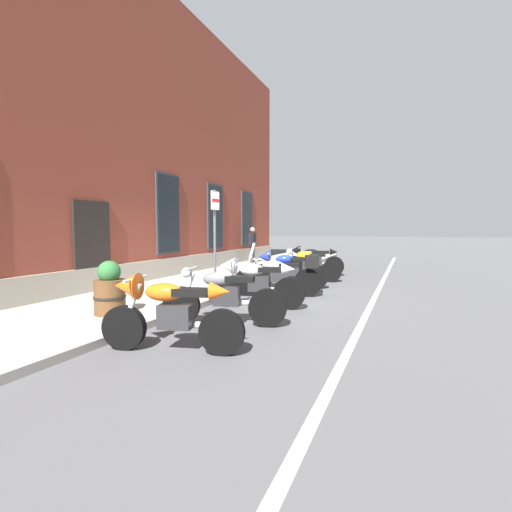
% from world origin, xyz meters
% --- Properties ---
extents(ground_plane, '(140.00, 140.00, 0.00)m').
position_xyz_m(ground_plane, '(0.00, 0.00, 0.00)').
color(ground_plane, '#4C4C4F').
extents(sidewalk, '(27.95, 3.18, 0.12)m').
position_xyz_m(sidewalk, '(0.00, 1.59, 0.06)').
color(sidewalk, gray).
rests_on(sidewalk, ground_plane).
extents(lane_stripe, '(27.95, 0.12, 0.01)m').
position_xyz_m(lane_stripe, '(0.00, -3.20, 0.00)').
color(lane_stripe, silver).
rests_on(lane_stripe, ground_plane).
extents(brick_pub_facade, '(21.95, 7.28, 9.01)m').
position_xyz_m(brick_pub_facade, '(0.00, 6.77, 4.50)').
color(brick_pub_facade, brown).
rests_on(brick_pub_facade, ground_plane).
extents(motorcycle_orange_sport, '(0.70, 1.95, 1.06)m').
position_xyz_m(motorcycle_orange_sport, '(-4.39, -0.96, 0.57)').
color(motorcycle_orange_sport, black).
rests_on(motorcycle_orange_sport, ground_plane).
extents(motorcycle_grey_naked, '(0.75, 2.11, 0.98)m').
position_xyz_m(motorcycle_grey_naked, '(-2.85, -1.01, 0.49)').
color(motorcycle_grey_naked, black).
rests_on(motorcycle_grey_naked, ground_plane).
extents(motorcycle_white_sport, '(0.65, 2.00, 1.05)m').
position_xyz_m(motorcycle_white_sport, '(-1.34, -0.95, 0.57)').
color(motorcycle_white_sport, black).
rests_on(motorcycle_white_sport, ground_plane).
extents(motorcycle_silver_touring, '(0.93, 2.07, 1.30)m').
position_xyz_m(motorcycle_silver_touring, '(0.15, -1.09, 0.54)').
color(motorcycle_silver_touring, black).
rests_on(motorcycle_silver_touring, ground_plane).
extents(motorcycle_blue_sport, '(0.81, 2.07, 1.05)m').
position_xyz_m(motorcycle_blue_sport, '(1.36, -0.81, 0.57)').
color(motorcycle_blue_sport, black).
rests_on(motorcycle_blue_sport, ground_plane).
extents(motorcycle_yellow_naked, '(0.71, 2.00, 1.01)m').
position_xyz_m(motorcycle_yellow_naked, '(2.86, -1.04, 0.50)').
color(motorcycle_yellow_naked, black).
rests_on(motorcycle_yellow_naked, ground_plane).
extents(motorcycle_black_sport, '(0.73, 2.04, 1.06)m').
position_xyz_m(motorcycle_black_sport, '(4.39, -0.80, 0.57)').
color(motorcycle_black_sport, black).
rests_on(motorcycle_black_sport, ground_plane).
extents(pedestrian_dark_jacket, '(0.59, 0.21, 1.57)m').
position_xyz_m(pedestrian_dark_jacket, '(6.91, 2.49, 0.99)').
color(pedestrian_dark_jacket, '#38332D').
rests_on(pedestrian_dark_jacket, sidewalk).
extents(parking_sign, '(0.36, 0.07, 2.44)m').
position_xyz_m(parking_sign, '(-0.49, 0.39, 1.70)').
color(parking_sign, '#4C4C51').
rests_on(parking_sign, sidewalk).
extents(barrel_planter, '(0.56, 0.56, 0.96)m').
position_xyz_m(barrel_planter, '(-3.34, 0.98, 0.55)').
color(barrel_planter, brown).
rests_on(barrel_planter, sidewalk).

